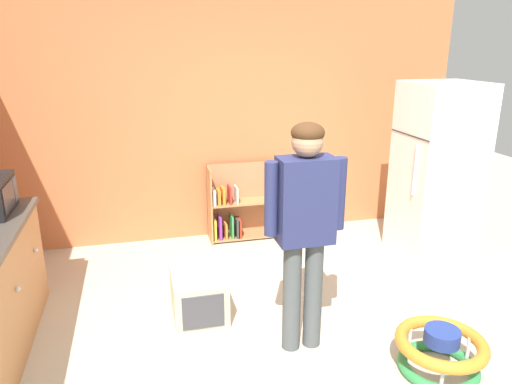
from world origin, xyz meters
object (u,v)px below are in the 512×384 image
(standing_person, at_px, (305,218))
(baby_walker, at_px, (440,351))
(refrigerator, at_px, (437,172))
(bookshelf, at_px, (239,207))
(pet_carrier, at_px, (199,295))

(standing_person, xyz_separation_m, baby_walker, (0.81, -0.50, -0.84))
(refrigerator, relative_size, bookshelf, 2.09)
(standing_person, distance_m, pet_carrier, 1.22)
(baby_walker, distance_m, pet_carrier, 1.85)
(refrigerator, xyz_separation_m, bookshelf, (-1.85, 0.91, -0.53))
(refrigerator, distance_m, standing_person, 2.21)
(refrigerator, distance_m, bookshelf, 2.13)
(refrigerator, height_order, baby_walker, refrigerator)
(refrigerator, xyz_separation_m, pet_carrier, (-2.52, -0.60, -0.71))
(baby_walker, relative_size, pet_carrier, 1.09)
(bookshelf, xyz_separation_m, baby_walker, (0.82, -2.61, -0.20))
(standing_person, distance_m, baby_walker, 1.27)
(refrigerator, relative_size, baby_walker, 2.95)
(standing_person, height_order, baby_walker, standing_person)
(pet_carrier, bearing_deg, standing_person, -41.79)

